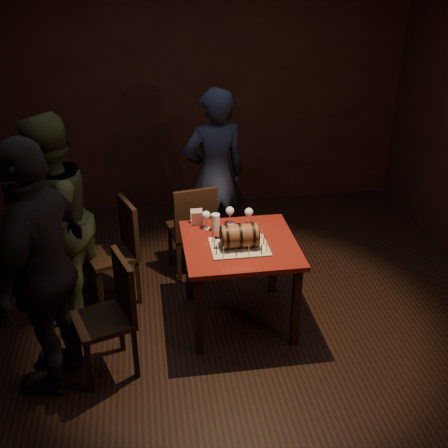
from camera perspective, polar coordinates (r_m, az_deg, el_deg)
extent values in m
plane|color=black|center=(4.77, -0.52, -10.50)|extent=(5.00, 5.00, 0.00)
cube|color=black|center=(6.44, -3.83, 13.54)|extent=(5.00, 0.04, 2.80)
cube|color=#54110E|center=(4.47, 1.62, -2.11)|extent=(0.90, 0.90, 0.04)
cube|color=black|center=(4.32, -2.58, -9.29)|extent=(0.06, 0.06, 0.71)
cube|color=black|center=(4.44, 7.31, -8.34)|extent=(0.06, 0.06, 0.71)
cube|color=black|center=(4.95, -3.56, -4.08)|extent=(0.06, 0.06, 0.71)
cube|color=black|center=(5.05, 5.06, -3.40)|extent=(0.06, 0.06, 0.71)
cube|color=#ACA48A|center=(4.39, 1.57, -2.32)|extent=(0.45, 0.35, 0.01)
cylinder|color=brown|center=(4.35, 1.58, -1.20)|extent=(0.27, 0.18, 0.18)
cylinder|color=black|center=(4.33, 0.26, -1.30)|extent=(0.02, 0.20, 0.20)
cylinder|color=black|center=(4.35, 1.58, -1.20)|extent=(0.02, 0.20, 0.20)
cylinder|color=black|center=(4.36, 2.90, -1.11)|extent=(0.02, 0.20, 0.20)
cylinder|color=black|center=(4.32, -0.26, -1.34)|extent=(0.01, 0.18, 0.18)
cylinder|color=black|center=(4.37, 3.41, -1.07)|extent=(0.01, 0.18, 0.18)
cylinder|color=black|center=(4.32, -0.54, -1.36)|extent=(0.04, 0.02, 0.02)
sphere|color=black|center=(4.32, -0.80, -1.38)|extent=(0.03, 0.03, 0.03)
cylinder|color=#F0DA8F|center=(4.22, -0.04, -2.89)|extent=(0.01, 0.01, 0.08)
cylinder|color=black|center=(4.20, -0.04, -2.36)|extent=(0.00, 0.00, 0.01)
cylinder|color=black|center=(4.24, 1.26, -2.79)|extent=(0.01, 0.01, 0.08)
cylinder|color=black|center=(4.22, 1.27, -2.26)|extent=(0.00, 0.00, 0.01)
cylinder|color=#F0DA8F|center=(4.25, 2.55, -2.69)|extent=(0.01, 0.01, 0.08)
cylinder|color=black|center=(4.23, 2.56, -2.16)|extent=(0.00, 0.00, 0.01)
cylinder|color=black|center=(4.27, 3.83, -2.59)|extent=(0.01, 0.01, 0.08)
cylinder|color=black|center=(4.25, 3.85, -2.06)|extent=(0.00, 0.00, 0.01)
cylinder|color=#F0DA8F|center=(4.32, 4.35, -2.23)|extent=(0.01, 0.01, 0.08)
cylinder|color=black|center=(4.30, 4.37, -1.71)|extent=(0.00, 0.00, 0.01)
cylinder|color=black|center=(4.40, 4.08, -1.61)|extent=(0.01, 0.01, 0.08)
cylinder|color=black|center=(4.38, 4.09, -1.10)|extent=(0.00, 0.00, 0.01)
cylinder|color=#F0DA8F|center=(4.49, 3.81, -1.02)|extent=(0.01, 0.01, 0.08)
cylinder|color=black|center=(4.47, 3.83, -0.51)|extent=(0.00, 0.00, 0.01)
cylinder|color=black|center=(4.52, 3.08, -0.78)|extent=(0.01, 0.01, 0.08)
cylinder|color=black|center=(4.50, 3.10, -0.27)|extent=(0.00, 0.00, 0.01)
cylinder|color=#F0DA8F|center=(4.50, 1.87, -0.86)|extent=(0.01, 0.01, 0.08)
cylinder|color=black|center=(4.48, 1.88, -0.36)|extent=(0.00, 0.00, 0.01)
cylinder|color=black|center=(4.49, 0.65, -0.95)|extent=(0.01, 0.01, 0.08)
cylinder|color=black|center=(4.47, 0.65, -0.44)|extent=(0.00, 0.00, 0.01)
cylinder|color=#F0DA8F|center=(4.48, -0.58, -1.04)|extent=(0.01, 0.01, 0.08)
cylinder|color=black|center=(4.45, -0.58, -0.53)|extent=(0.00, 0.00, 0.01)
cylinder|color=black|center=(4.43, -1.13, -1.37)|extent=(0.01, 0.01, 0.08)
cylinder|color=black|center=(4.41, -1.14, -0.86)|extent=(0.00, 0.00, 0.01)
cylinder|color=#F0DA8F|center=(4.34, -0.96, -1.98)|extent=(0.01, 0.01, 0.08)
cylinder|color=black|center=(4.32, -0.97, -1.46)|extent=(0.00, 0.00, 0.01)
cylinder|color=black|center=(4.26, -0.78, -2.61)|extent=(0.01, 0.01, 0.08)
cylinder|color=black|center=(4.24, -0.79, -2.09)|extent=(0.00, 0.00, 0.01)
cylinder|color=silver|center=(4.67, -1.81, -0.43)|extent=(0.06, 0.06, 0.01)
cylinder|color=silver|center=(4.65, -1.81, 0.08)|extent=(0.01, 0.01, 0.09)
sphere|color=silver|center=(4.62, -1.83, 0.91)|extent=(0.07, 0.07, 0.07)
sphere|color=#591114|center=(4.62, -1.83, 0.83)|extent=(0.05, 0.05, 0.05)
cylinder|color=silver|center=(4.74, 0.60, 0.03)|extent=(0.06, 0.06, 0.01)
cylinder|color=silver|center=(4.72, 0.60, 0.53)|extent=(0.01, 0.01, 0.09)
sphere|color=silver|center=(4.69, 0.60, 1.35)|extent=(0.07, 0.07, 0.07)
cylinder|color=silver|center=(4.73, 2.52, -0.10)|extent=(0.06, 0.06, 0.01)
cylinder|color=silver|center=(4.70, 2.53, 0.40)|extent=(0.01, 0.01, 0.09)
sphere|color=silver|center=(4.67, 2.55, 1.22)|extent=(0.07, 0.07, 0.07)
sphere|color=#BF594C|center=(4.67, 2.54, 1.15)|extent=(0.05, 0.05, 0.05)
cylinder|color=silver|center=(4.60, -0.86, 0.14)|extent=(0.07, 0.07, 0.15)
cylinder|color=#9E5414|center=(4.61, -0.85, -0.05)|extent=(0.06, 0.06, 0.11)
cylinder|color=white|center=(4.58, -0.86, 0.69)|extent=(0.06, 0.06, 0.02)
cube|color=black|center=(5.31, -3.36, -0.52)|extent=(0.46, 0.46, 0.04)
cube|color=black|center=(5.61, -2.10, -1.61)|extent=(0.04, 0.04, 0.43)
cube|color=black|center=(5.54, -5.47, -2.15)|extent=(0.04, 0.04, 0.43)
cube|color=black|center=(5.33, -1.04, -3.29)|extent=(0.04, 0.04, 0.43)
cube|color=black|center=(5.25, -4.58, -3.89)|extent=(0.04, 0.04, 0.43)
cube|color=black|center=(5.05, -2.89, 1.09)|extent=(0.40, 0.11, 0.46)
cube|color=black|center=(4.98, -11.40, -3.13)|extent=(0.51, 0.51, 0.04)
cube|color=black|center=(5.20, -13.53, -4.95)|extent=(0.04, 0.04, 0.43)
cube|color=black|center=(4.93, -12.42, -6.84)|extent=(0.04, 0.04, 0.43)
cube|color=black|center=(5.28, -10.00, -4.07)|extent=(0.04, 0.04, 0.43)
cube|color=black|center=(5.00, -8.70, -5.87)|extent=(0.04, 0.04, 0.43)
cube|color=black|center=(4.90, -9.68, -0.12)|extent=(0.17, 0.39, 0.46)
cube|color=black|center=(4.20, -12.20, -9.60)|extent=(0.51, 0.51, 0.04)
cube|color=black|center=(4.45, -14.65, -11.34)|extent=(0.04, 0.04, 0.43)
cube|color=black|center=(4.19, -13.50, -14.01)|extent=(0.04, 0.04, 0.43)
cube|color=black|center=(4.50, -10.41, -10.28)|extent=(0.04, 0.04, 0.43)
cube|color=black|center=(4.24, -8.98, -12.84)|extent=(0.04, 0.04, 0.43)
cube|color=black|center=(4.09, -10.11, -6.18)|extent=(0.16, 0.39, 0.46)
imported|color=#1A2035|center=(5.42, -0.95, 4.90)|extent=(0.70, 0.54, 1.72)
imported|color=#373F1F|center=(4.71, -17.10, 0.22)|extent=(0.95, 1.05, 1.76)
imported|color=black|center=(3.95, -17.95, -4.42)|extent=(0.80, 1.19, 1.87)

